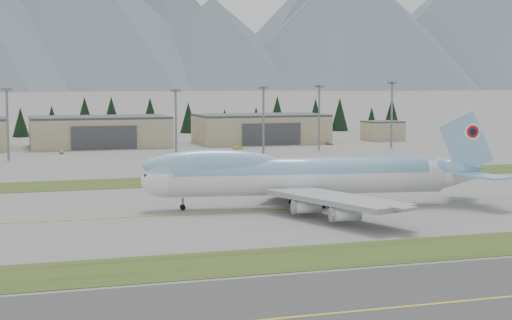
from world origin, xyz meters
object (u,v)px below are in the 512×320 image
object	(u,v)px
service_vehicle_a	(62,154)
service_vehicle_b	(238,149)
boeing_747_freighter	(303,176)
service_vehicle_c	(329,145)
hangar_right	(261,128)
hangar_center	(100,131)

from	to	relation	value
service_vehicle_a	service_vehicle_b	size ratio (longest dim) A/B	0.93
boeing_747_freighter	service_vehicle_c	size ratio (longest dim) A/B	17.43
boeing_747_freighter	service_vehicle_c	xyz separation A→B (m)	(60.66, 132.13, -5.82)
hangar_right	service_vehicle_c	bearing A→B (deg)	-37.73
boeing_747_freighter	hangar_right	size ratio (longest dim) A/B	1.40
service_vehicle_a	hangar_right	bearing A→B (deg)	21.41
hangar_center	service_vehicle_b	world-z (taller)	hangar_center
boeing_747_freighter	service_vehicle_a	size ratio (longest dim) A/B	19.50
boeing_747_freighter	hangar_center	bearing A→B (deg)	106.46
boeing_747_freighter	hangar_right	xyz separation A→B (m)	(39.39, 148.59, -0.43)
hangar_center	boeing_747_freighter	bearing A→B (deg)	-82.11
hangar_center	service_vehicle_a	xyz separation A→B (m)	(-14.82, -24.49, -5.39)
boeing_747_freighter	hangar_center	distance (m)	150.01
hangar_center	hangar_right	size ratio (longest dim) A/B	1.00
boeing_747_freighter	hangar_center	world-z (taller)	boeing_747_freighter
service_vehicle_b	hangar_right	bearing A→B (deg)	-15.56
service_vehicle_a	service_vehicle_b	bearing A→B (deg)	1.90
service_vehicle_b	service_vehicle_c	world-z (taller)	service_vehicle_b
hangar_right	service_vehicle_a	xyz separation A→B (m)	(-74.82, -24.49, -5.39)
service_vehicle_c	service_vehicle_a	bearing A→B (deg)	177.62
service_vehicle_c	hangar_center	bearing A→B (deg)	161.39
service_vehicle_a	boeing_747_freighter	bearing A→B (deg)	-70.78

